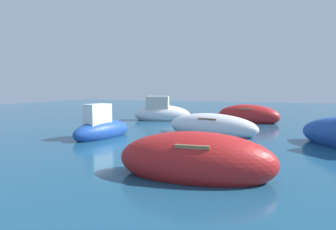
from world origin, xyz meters
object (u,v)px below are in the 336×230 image
(moored_boat_6, at_px, (195,160))
(moored_boat_9, at_px, (248,116))
(moored_boat_4, at_px, (211,127))
(moored_boat_2, at_px, (102,129))
(moored_boat_8, at_px, (161,113))

(moored_boat_6, xyz_separation_m, moored_boat_9, (0.68, 11.53, 0.01))
(moored_boat_4, xyz_separation_m, moored_boat_6, (0.73, -6.18, 0.05))
(moored_boat_2, distance_m, moored_boat_6, 6.33)
(moored_boat_4, xyz_separation_m, moored_boat_8, (-4.23, 4.46, 0.14))
(moored_boat_2, relative_size, moored_boat_4, 0.69)
(moored_boat_2, distance_m, moored_boat_9, 9.76)
(moored_boat_2, height_order, moored_boat_8, moored_boat_8)
(moored_boat_9, bearing_deg, moored_boat_4, 87.41)
(moored_boat_8, relative_size, moored_boat_9, 0.97)
(moored_boat_2, distance_m, moored_boat_8, 6.94)
(moored_boat_4, relative_size, moored_boat_9, 1.10)
(moored_boat_2, bearing_deg, moored_boat_8, 13.69)
(moored_boat_4, distance_m, moored_boat_6, 6.22)
(moored_boat_4, relative_size, moored_boat_8, 1.13)
(moored_boat_8, bearing_deg, moored_boat_2, -106.16)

